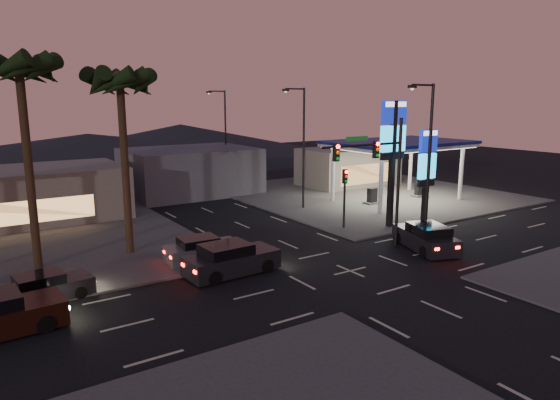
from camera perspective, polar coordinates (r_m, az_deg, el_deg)
ground at (r=27.40m, az=8.03°, el=-8.04°), size 140.00×140.00×0.00m
corner_lot_ne at (r=49.29m, az=9.78°, el=0.72°), size 24.00×24.00×0.12m
gas_station at (r=45.80m, az=13.42°, el=6.11°), size 12.20×8.20×5.47m
convenience_store at (r=53.97m, az=7.79°, el=3.79°), size 10.00×6.00×4.00m
pylon_sign_tall at (r=35.81m, az=12.79°, el=6.85°), size 2.20×0.35×9.00m
pylon_sign_short at (r=37.16m, az=16.47°, el=4.13°), size 1.60×0.35×7.00m
traffic_signal_mast at (r=30.12m, az=11.20°, el=3.87°), size 6.10×0.39×8.00m
pedestal_signal at (r=35.27m, az=7.42°, el=1.28°), size 0.32×0.39×4.30m
streetlight_near at (r=31.61m, az=16.45°, el=4.86°), size 2.14×0.25×10.00m
streetlight_mid at (r=41.18m, az=2.49°, el=6.74°), size 2.14×0.25×10.00m
streetlight_far at (r=53.14m, az=-6.44°, el=7.73°), size 2.14×0.25×10.00m
palm_a at (r=29.94m, az=-17.77°, el=11.57°), size 4.41×4.41×10.86m
palm_b at (r=28.98m, az=-27.58°, el=11.93°), size 4.41×4.41×11.46m
building_far_west at (r=42.02m, az=-28.41°, el=0.34°), size 16.00×8.00×4.00m
building_far_mid at (r=49.67m, az=-10.24°, el=3.29°), size 12.00×9.00×4.40m
hill_right at (r=85.84m, az=-11.25°, el=6.82°), size 50.00×50.00×5.00m
hill_center at (r=81.44m, az=-21.09°, el=5.68°), size 60.00×60.00×4.00m
car_lane_a_front at (r=26.62m, az=-5.67°, el=-6.81°), size 5.20×2.38×1.67m
car_lane_b_front at (r=28.99m, az=-8.90°, el=-5.61°), size 4.41×2.03×1.41m
car_lane_b_mid at (r=25.52m, az=-25.29°, el=-9.07°), size 4.22×2.13×1.33m
suv_station at (r=31.93m, az=16.33°, el=-4.16°), size 3.51×5.24×1.62m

